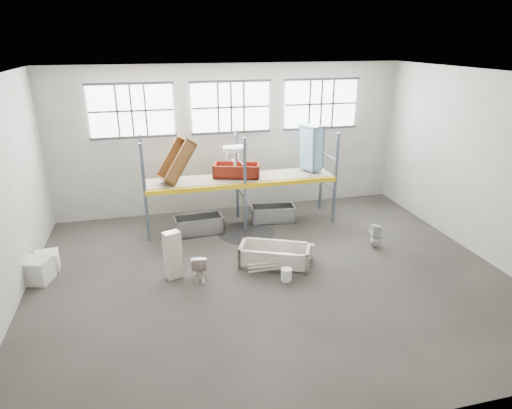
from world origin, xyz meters
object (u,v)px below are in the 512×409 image
object	(u,v)px
toilet_white	(376,236)
carton_near	(36,270)
bucket	(286,274)
cistern_tall	(173,255)
bathtub_beige	(275,255)
blue_tub_upright	(311,148)
rust_tub_flat	(237,170)
steel_tub_right	(273,214)
toilet_beige	(199,266)
steel_tub_left	(198,225)

from	to	relation	value
toilet_white	carton_near	distance (m)	9.23
bucket	cistern_tall	bearing A→B (deg)	162.74
bathtub_beige	blue_tub_upright	size ratio (longest dim) A/B	1.27
bucket	carton_near	bearing A→B (deg)	166.37
rust_tub_flat	bucket	world-z (taller)	rust_tub_flat
toilet_white	bucket	world-z (taller)	toilet_white
steel_tub_right	blue_tub_upright	distance (m)	2.50
toilet_beige	blue_tub_upright	xyz separation A→B (m)	(4.17, 3.32, 2.04)
toilet_beige	cistern_tall	world-z (taller)	cistern_tall
bathtub_beige	toilet_beige	distance (m)	2.08
blue_tub_upright	rust_tub_flat	bearing A→B (deg)	-179.35
toilet_beige	toilet_white	size ratio (longest dim) A/B	0.96
bathtub_beige	steel_tub_right	distance (m)	3.03
bathtub_beige	steel_tub_right	size ratio (longest dim) A/B	1.27
toilet_white	bathtub_beige	bearing A→B (deg)	-84.27
steel_tub_left	carton_near	xyz separation A→B (m)	(-4.32, -1.94, 0.02)
steel_tub_left	toilet_white	bearing A→B (deg)	-24.82
steel_tub_right	blue_tub_upright	xyz separation A→B (m)	(1.31, 0.16, 2.13)
blue_tub_upright	bucket	world-z (taller)	blue_tub_upright
blue_tub_upright	toilet_beige	bearing A→B (deg)	-141.43
toilet_white	steel_tub_right	bearing A→B (deg)	-137.50
bathtub_beige	rust_tub_flat	bearing A→B (deg)	121.46
blue_tub_upright	carton_near	bearing A→B (deg)	-163.13
bathtub_beige	steel_tub_left	size ratio (longest dim) A/B	1.24
bucket	carton_near	distance (m)	6.30
steel_tub_right	rust_tub_flat	xyz separation A→B (m)	(-1.18, 0.14, 1.55)
carton_near	bathtub_beige	bearing A→B (deg)	-5.79
bathtub_beige	toilet_white	bearing A→B (deg)	29.48
cistern_tall	steel_tub_right	xyz separation A→B (m)	(3.48, 2.94, -0.36)
rust_tub_flat	blue_tub_upright	world-z (taller)	blue_tub_upright
bathtub_beige	toilet_beige	bearing A→B (deg)	-149.26
steel_tub_left	blue_tub_upright	distance (m)	4.41
toilet_beige	bathtub_beige	bearing A→B (deg)	-168.14
blue_tub_upright	toilet_white	bearing A→B (deg)	-69.23
steel_tub_left	steel_tub_right	bearing A→B (deg)	8.32
toilet_beige	steel_tub_left	xyz separation A→B (m)	(0.33, 2.79, -0.08)
cistern_tall	bucket	world-z (taller)	cistern_tall
toilet_beige	steel_tub_left	distance (m)	2.81
toilet_beige	cistern_tall	size ratio (longest dim) A/B	0.56
bucket	blue_tub_upright	bearing A→B (deg)	62.76
toilet_white	steel_tub_left	world-z (taller)	toilet_white
blue_tub_upright	cistern_tall	bearing A→B (deg)	-147.03
steel_tub_left	rust_tub_flat	bearing A→B (deg)	20.57
bathtub_beige	steel_tub_left	xyz separation A→B (m)	(-1.74, 2.55, 0.00)
cistern_tall	blue_tub_upright	world-z (taller)	blue_tub_upright
cistern_tall	rust_tub_flat	world-z (taller)	rust_tub_flat
bathtub_beige	bucket	bearing A→B (deg)	-61.74
bathtub_beige	toilet_white	world-z (taller)	toilet_white
cistern_tall	carton_near	world-z (taller)	cistern_tall
bathtub_beige	rust_tub_flat	distance (m)	3.45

